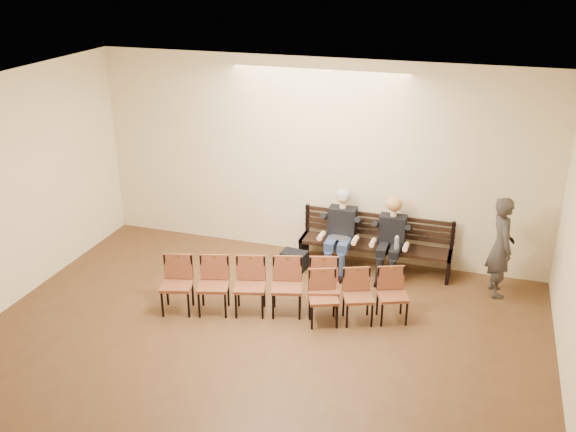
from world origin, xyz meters
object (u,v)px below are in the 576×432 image
Objects in this scene: water_bottle at (396,250)px; chair_row_front at (358,297)px; seated_woman at (391,240)px; bag at (294,260)px; seated_man at (341,230)px; chair_row_back at (250,287)px; laptop at (339,240)px; bench at (374,256)px; passerby at (502,240)px.

chair_row_front is (-0.33, -1.42, -0.17)m from water_bottle.
seated_woman is 1.69m from bag.
seated_man is 2.14m from chair_row_back.
seated_man is at bearing 166.35° from water_bottle.
seated_man is 3.29× the size of bag.
laptop is 2.02m from chair_row_back.
bench is 0.98× the size of chair_row_back.
passerby is (2.59, -0.02, 0.38)m from laptop.
water_bottle is 0.17× the size of chair_row_front.
passerby is at bearing 16.04° from chair_row_front.
passerby is 3.98m from chair_row_back.
laptop is at bearing -172.02° from seated_woman.
chair_row_back is at bearing -126.84° from bench.
seated_woman reaches higher than bag.
laptop is 0.21× the size of chair_row_front.
passerby reaches higher than laptop.
seated_woman is 5.26× the size of water_bottle.
passerby is at bearing -3.19° from seated_man.
laptop is 0.16× the size of passerby.
bench is at bearing 37.68° from chair_row_back.
passerby reaches higher than seated_man.
bench is at bearing 157.18° from seated_woman.
laptop is 0.70× the size of bag.
bench is 0.51m from seated_woman.
seated_woman is at bearing 68.90° from passerby.
chair_row_back reaches higher than water_bottle.
bag is 3.43m from passerby.
passerby is at bearing 10.92° from chair_row_back.
water_bottle is at bearing 77.04° from passerby.
seated_man is at bearing -168.19° from bench.
water_bottle reaches higher than bag.
bench is 1.38m from bag.
seated_man is 1.11× the size of seated_woman.
seated_woman is at bearing 12.87° from laptop.
seated_woman is 0.67× the size of passerby.
seated_woman is (0.29, -0.12, 0.41)m from bench.
passerby is at bearing 2.78° from bag.
laptop is 0.11× the size of chair_row_back.
laptop is (0.00, -0.12, -0.14)m from seated_man.
chair_row_back is at bearing -97.29° from bag.
laptop is at bearing 14.15° from bag.
bag is at bearing -157.39° from seated_man.
water_bottle is at bearing 25.27° from chair_row_back.
chair_row_front is (-1.93, -1.51, -0.54)m from passerby.
bench is 1.85× the size of seated_man.
bag is 0.16× the size of chair_row_back.
water_bottle is at bearing 55.07° from chair_row_front.
water_bottle is 1.46m from chair_row_front.
chair_row_back reaches higher than bag.
seated_woman is at bearing 0.00° from seated_man.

